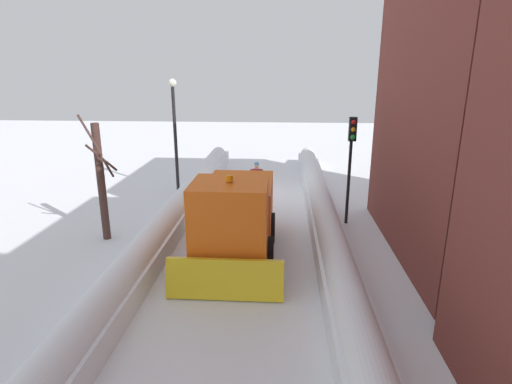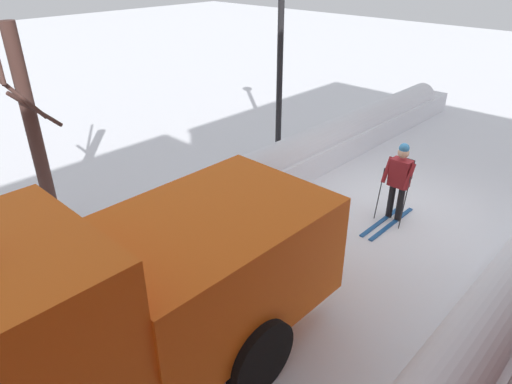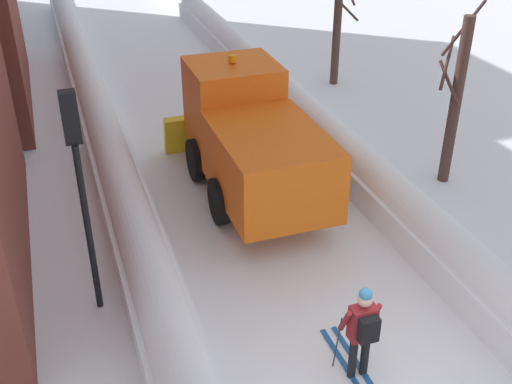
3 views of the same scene
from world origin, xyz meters
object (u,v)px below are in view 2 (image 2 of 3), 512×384
skier (399,178)px  bare_tree_near (33,131)px  street_lamp (281,32)px  plow_truck (131,304)px

skier → bare_tree_near: bearing=46.0°
street_lamp → bare_tree_near: bearing=79.2°
skier → bare_tree_near: 7.59m
plow_truck → street_lamp: size_ratio=1.07×
plow_truck → bare_tree_near: 5.08m
skier → bare_tree_near: bare_tree_near is taller
plow_truck → skier: 6.46m
bare_tree_near → plow_truck: bearing=167.9°
street_lamp → bare_tree_near: size_ratio=1.23×
skier → street_lamp: 4.82m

